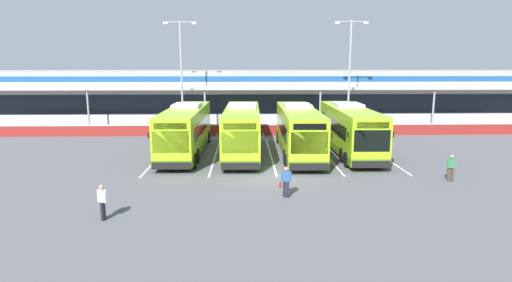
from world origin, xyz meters
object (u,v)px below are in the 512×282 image
pedestrian_child (451,167)px  lamp_post_west (181,69)px  coach_bus_leftmost (186,131)px  pedestrian_with_handbag (286,181)px  coach_bus_right_centre (350,130)px  pedestrian_in_dark_coat (102,201)px  coach_bus_centre (298,131)px  coach_bus_left_centre (242,131)px  lamp_post_centre (350,69)px

pedestrian_child → lamp_post_west: (-18.43, 18.92, 5.42)m
coach_bus_leftmost → pedestrian_with_handbag: coach_bus_leftmost is taller
coach_bus_right_centre → pedestrian_in_dark_coat: 19.97m
coach_bus_centre → pedestrian_with_handbag: coach_bus_centre is taller
coach_bus_right_centre → pedestrian_with_handbag: (-6.02, -10.79, -0.93)m
pedestrian_with_handbag → pedestrian_in_dark_coat: 8.94m
coach_bus_leftmost → coach_bus_centre: size_ratio=1.00×
lamp_post_west → pedestrian_child: bearing=-45.7°
coach_bus_left_centre → pedestrian_with_handbag: coach_bus_left_centre is taller
pedestrian_child → lamp_post_west: size_ratio=0.15×
pedestrian_with_handbag → coach_bus_right_centre: bearing=60.8°
coach_bus_leftmost → coach_bus_right_centre: same height
coach_bus_left_centre → lamp_post_west: size_ratio=1.11×
coach_bus_leftmost → pedestrian_child: bearing=-26.1°
coach_bus_right_centre → pedestrian_in_dark_coat: coach_bus_right_centre is taller
pedestrian_in_dark_coat → lamp_post_centre: bearing=54.5°
coach_bus_leftmost → pedestrian_in_dark_coat: size_ratio=7.52×
pedestrian_with_handbag → lamp_post_centre: (8.31, 20.57, 5.43)m
coach_bus_right_centre → lamp_post_west: lamp_post_west is taller
pedestrian_with_handbag → lamp_post_west: size_ratio=0.15×
coach_bus_right_centre → lamp_post_west: (-14.44, 10.74, 4.50)m
coach_bus_leftmost → coach_bus_right_centre: (12.65, 0.01, 0.00)m
coach_bus_leftmost → coach_bus_right_centre: bearing=0.1°
pedestrian_with_handbag → lamp_post_west: 23.74m
coach_bus_centre → pedestrian_in_dark_coat: 16.86m
coach_bus_right_centre → pedestrian_in_dark_coat: size_ratio=7.52×
coach_bus_centre → pedestrian_with_handbag: 10.52m
pedestrian_in_dark_coat → pedestrian_child: same height
coach_bus_right_centre → lamp_post_centre: (2.29, 9.78, 4.50)m
lamp_post_centre → coach_bus_right_centre: bearing=-103.2°
pedestrian_in_dark_coat → coach_bus_right_centre: bearing=43.5°
coach_bus_right_centre → lamp_post_centre: bearing=76.8°
coach_bus_left_centre → pedestrian_in_dark_coat: 14.87m
coach_bus_leftmost → pedestrian_with_handbag: 12.69m
pedestrian_in_dark_coat → lamp_post_centre: (16.76, 23.51, 5.42)m
coach_bus_right_centre → pedestrian_with_handbag: 12.39m
coach_bus_left_centre → pedestrian_child: size_ratio=7.52×
coach_bus_leftmost → coach_bus_left_centre: 4.33m
coach_bus_centre → lamp_post_centre: lamp_post_centre is taller
coach_bus_centre → coach_bus_right_centre: same height
coach_bus_centre → coach_bus_right_centre: 4.08m
coach_bus_leftmost → coach_bus_centre: (8.60, -0.49, 0.00)m
coach_bus_leftmost → pedestrian_child: 18.56m
coach_bus_centre → coach_bus_leftmost: bearing=176.7°
pedestrian_with_handbag → lamp_post_centre: lamp_post_centre is taller
pedestrian_with_handbag → lamp_post_west: bearing=111.4°
pedestrian_with_handbag → coach_bus_left_centre: bearing=102.3°
coach_bus_leftmost → lamp_post_west: 11.79m
coach_bus_centre → pedestrian_child: size_ratio=7.52×
coach_bus_centre → lamp_post_west: lamp_post_west is taller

